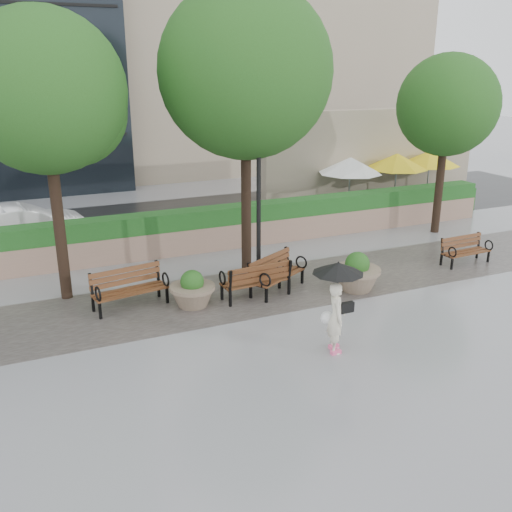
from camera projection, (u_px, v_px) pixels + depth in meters
name	position (u px, v px, depth m)	size (l,w,h in m)	color
ground	(265.00, 347.00, 12.09)	(100.00, 100.00, 0.00)	gray
cobble_strip	(217.00, 297.00, 14.69)	(28.00, 3.20, 0.01)	#383330
hedge_wall	(173.00, 233.00, 17.95)	(24.00, 0.80, 1.35)	#957360
cafe_wall	(372.00, 158.00, 23.76)	(10.00, 0.60, 4.00)	tan
cafe_hedge	(392.00, 207.00, 22.16)	(8.00, 0.50, 0.90)	#164317
asphalt_street	(144.00, 223.00, 21.63)	(40.00, 7.00, 0.00)	black
bench_1	(130.00, 297.00, 14.00)	(1.90, 1.02, 0.97)	#5C311A
bench_2	(256.00, 287.00, 14.61)	(1.83, 0.83, 0.95)	#5C311A
bench_3	(277.00, 281.00, 15.05)	(1.87, 1.47, 0.95)	#5C311A
bench_4	(465.00, 256.00, 17.10)	(1.59, 0.69, 0.83)	#5C311A
planter_left	(193.00, 292.00, 14.06)	(1.12, 1.12, 0.94)	#7F6B56
planter_right	(357.00, 275.00, 15.07)	(1.26, 1.26, 1.05)	#7F6B56
lamppost	(259.00, 216.00, 15.35)	(0.28, 0.28, 4.13)	black
tree_0	(51.00, 98.00, 13.24)	(3.83, 3.79, 7.01)	black
tree_1	(250.00, 77.00, 15.00)	(4.57, 4.57, 7.82)	black
tree_2	(449.00, 108.00, 19.25)	(3.49, 3.40, 6.12)	black
patio_umb_white	(350.00, 166.00, 22.05)	(2.50, 2.50, 2.30)	black
patio_umb_yellow_a	(397.00, 162.00, 23.03)	(2.50, 2.50, 2.30)	black
patio_umb_yellow_b	(430.00, 158.00, 23.85)	(2.50, 2.50, 2.30)	black
car_right	(24.00, 225.00, 18.86)	(1.41, 4.05, 1.33)	white
pedestrian	(337.00, 298.00, 11.61)	(1.05, 1.05, 1.94)	#EEE4C8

